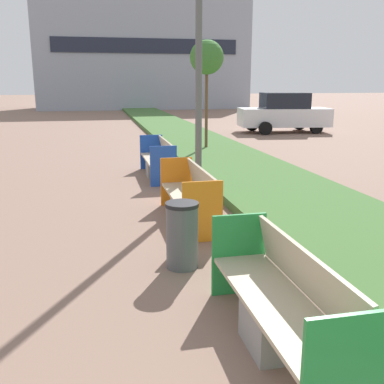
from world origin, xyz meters
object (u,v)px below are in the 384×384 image
bench_orange_frame (190,200)px  bench_blue_frame (158,162)px  street_lamp_post (199,6)px  sapling_tree_far (207,58)px  parked_car_distant (284,113)px  litter_bin (182,235)px  bench_green_frame (281,310)px

bench_orange_frame → bench_blue_frame: size_ratio=0.97×
bench_orange_frame → street_lamp_post: (0.61, 1.99, 3.45)m
sapling_tree_far → parked_car_distant: bearing=45.8°
bench_orange_frame → litter_bin: (-0.52, -1.95, 0.07)m
sapling_tree_far → street_lamp_post: bearing=-105.7°
bench_green_frame → sapling_tree_far: size_ratio=0.61×
street_lamp_post → bench_green_frame: bearing=-95.9°
bench_green_frame → bench_blue_frame: same height
bench_blue_frame → street_lamp_post: 3.97m
parked_car_distant → litter_bin: bearing=-110.2°
litter_bin → parked_car_distant: parked_car_distant is taller
bench_green_frame → bench_orange_frame: same height
bench_green_frame → sapling_tree_far: (2.18, 11.49, 2.74)m
street_lamp_post → sapling_tree_far: 5.83m
litter_bin → sapling_tree_far: (2.70, 9.51, 2.67)m
bench_blue_frame → sapling_tree_far: (2.18, 3.71, 2.74)m
parked_car_distant → street_lamp_post: bearing=-114.0°
bench_blue_frame → parked_car_distant: 11.60m
bench_blue_frame → litter_bin: (-0.52, -5.80, 0.06)m
bench_green_frame → bench_blue_frame: bearing=90.0°
street_lamp_post → bench_blue_frame: bearing=108.2°
litter_bin → sapling_tree_far: sapling_tree_far is taller
bench_orange_frame → bench_blue_frame: same height
bench_blue_frame → litter_bin: bench_blue_frame is taller
bench_orange_frame → street_lamp_post: 4.03m
bench_orange_frame → bench_blue_frame: (0.00, 3.85, 0.00)m
street_lamp_post → parked_car_distant: (6.70, 10.85, -2.91)m
bench_orange_frame → parked_car_distant: parked_car_distant is taller
litter_bin → sapling_tree_far: size_ratio=0.24×
street_lamp_post → sapling_tree_far: bearing=74.3°
sapling_tree_far → litter_bin: bearing=-105.8°
bench_orange_frame → sapling_tree_far: 8.33m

